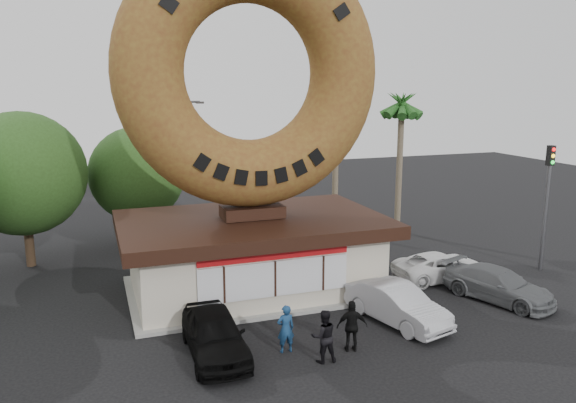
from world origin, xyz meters
The scene contains 16 objects.
ground centered at (0.00, 0.00, 0.00)m, with size 90.00×90.00×0.00m, color black.
donut_shop centered at (0.00, 5.98, 1.77)m, with size 11.20×7.20×3.80m.
giant_donut centered at (0.00, 6.00, 9.32)m, with size 11.03×11.03×2.81m, color olive.
tree_west centered at (-9.50, 13.00, 4.64)m, with size 6.00×6.00×7.65m.
tree_mid centered at (-4.00, 15.00, 4.02)m, with size 5.20×5.20×6.63m.
palm_near centered at (7.50, 14.00, 8.41)m, with size 2.60×2.60×9.75m.
palm_far centered at (11.00, 12.50, 7.48)m, with size 2.60×2.60×8.75m.
street_lamp centered at (-1.86, 16.00, 4.48)m, with size 2.11×0.20×8.00m.
traffic_signal centered at (14.00, 3.99, 3.87)m, with size 0.30×0.38×6.07m.
person_left centered at (-0.59, 0.02, 0.83)m, with size 0.61×0.40×1.67m, color navy.
person_center centered at (0.35, -1.03, 0.89)m, with size 0.86×0.67×1.77m, color black.
person_right centered at (1.55, -0.65, 0.89)m, with size 1.05×0.44×1.78m, color black.
car_black centered at (-2.89, 0.59, 0.76)m, with size 1.80×4.49×1.53m, color black.
car_silver centered at (4.18, 0.88, 0.73)m, with size 1.55×4.44×1.46m, color #B2B2B7.
car_grey centered at (9.33, 1.43, 0.68)m, with size 1.89×4.66×1.35m, color slate.
car_white centered at (8.59, 4.46, 0.62)m, with size 2.06×4.47×1.24m, color white.
Camera 1 is at (-6.39, -16.52, 8.85)m, focal length 35.00 mm.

